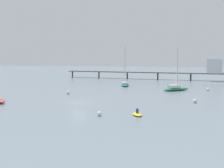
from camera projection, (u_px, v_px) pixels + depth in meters
name	position (u px, v px, depth m)	size (l,w,h in m)	color
ground_plane	(78.00, 103.00, 52.33)	(400.00, 400.00, 0.00)	slate
pier	(189.00, 68.00, 102.80)	(59.17, 8.13, 7.43)	#4C4C51
sailboat_teal	(125.00, 84.00, 83.14)	(3.73, 7.59, 11.01)	#1E727A
sailboat_green	(176.00, 88.00, 71.27)	(6.80, 6.99, 10.26)	#287F4C
dinghy_yellow	(137.00, 114.00, 40.75)	(2.11, 2.74, 1.14)	yellow
mooring_buoy_far	(208.00, 89.00, 70.77)	(0.74, 0.74, 0.74)	silver
mooring_buoy_outer	(99.00, 114.00, 40.41)	(0.63, 0.63, 0.63)	silver
mooring_buoy_near	(68.00, 93.00, 64.37)	(0.70, 0.70, 0.70)	silver
mooring_buoy_mid	(195.00, 101.00, 52.02)	(0.70, 0.70, 0.70)	silver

